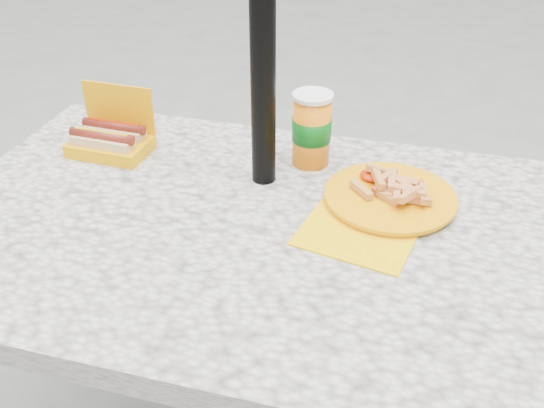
% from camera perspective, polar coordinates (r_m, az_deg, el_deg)
% --- Properties ---
extents(picnic_table, '(1.20, 0.80, 0.75)m').
position_cam_1_polar(picnic_table, '(1.23, -2.80, -5.69)').
color(picnic_table, beige).
rests_on(picnic_table, ground).
extents(umbrella_pole, '(0.05, 0.05, 2.20)m').
position_cam_1_polar(umbrella_pole, '(1.15, -0.90, 17.51)').
color(umbrella_pole, black).
rests_on(umbrella_pole, ground).
extents(hotdog_box, '(0.18, 0.12, 0.14)m').
position_cam_1_polar(hotdog_box, '(1.43, -14.97, 5.91)').
color(hotdog_box, '#E29200').
rests_on(hotdog_box, picnic_table).
extents(fries_plate, '(0.30, 0.36, 0.05)m').
position_cam_1_polar(fries_plate, '(1.22, 10.86, 0.61)').
color(fries_plate, '#F3BB00').
rests_on(fries_plate, picnic_table).
extents(soda_cup, '(0.09, 0.09, 0.16)m').
position_cam_1_polar(soda_cup, '(1.32, 3.75, 7.05)').
color(soda_cup, orange).
rests_on(soda_cup, picnic_table).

